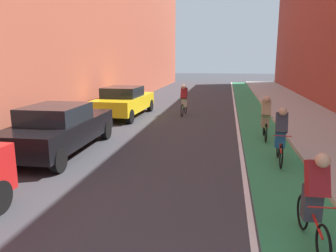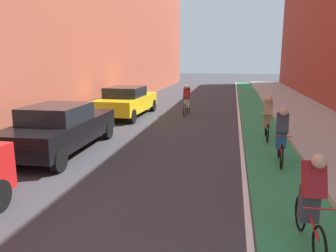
# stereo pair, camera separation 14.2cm
# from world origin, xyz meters

# --- Properties ---
(ground_plane) EXTENTS (96.02, 96.02, 0.00)m
(ground_plane) POSITION_xyz_m (0.00, 17.82, 0.00)
(ground_plane) COLOR #38383D
(bike_lane_paint) EXTENTS (1.60, 43.65, 0.00)m
(bike_lane_paint) POSITION_xyz_m (3.41, 19.82, 0.00)
(bike_lane_paint) COLOR #2D8451
(bike_lane_paint) RESTS_ON ground
(lane_divider_stripe) EXTENTS (0.12, 43.65, 0.00)m
(lane_divider_stripe) POSITION_xyz_m (2.51, 19.82, 0.00)
(lane_divider_stripe) COLOR white
(lane_divider_stripe) RESTS_ON ground
(sidewalk_right) EXTENTS (3.38, 43.65, 0.14)m
(sidewalk_right) POSITION_xyz_m (5.90, 19.82, 0.07)
(sidewalk_right) COLOR #A8A59E
(sidewalk_right) RESTS_ON ground
(parked_sedan_black) EXTENTS (2.00, 4.83, 1.53)m
(parked_sedan_black) POSITION_xyz_m (-3.16, 9.73, 0.79)
(parked_sedan_black) COLOR black
(parked_sedan_black) RESTS_ON ground
(parked_sedan_yellow_cab) EXTENTS (2.07, 4.79, 1.53)m
(parked_sedan_yellow_cab) POSITION_xyz_m (-3.16, 16.37, 0.79)
(parked_sedan_yellow_cab) COLOR yellow
(parked_sedan_yellow_cab) RESTS_ON ground
(cyclist_lead) EXTENTS (0.48, 1.66, 1.59)m
(cyclist_lead) POSITION_xyz_m (3.40, 5.56, 0.80)
(cyclist_lead) COLOR black
(cyclist_lead) RESTS_ON ground
(cyclist_mid) EXTENTS (0.48, 1.73, 1.62)m
(cyclist_mid) POSITION_xyz_m (3.53, 9.89, 0.85)
(cyclist_mid) COLOR black
(cyclist_mid) RESTS_ON ground
(cyclist_trailing) EXTENTS (0.48, 1.73, 1.62)m
(cyclist_trailing) POSITION_xyz_m (3.43, 12.73, 0.85)
(cyclist_trailing) COLOR black
(cyclist_trailing) RESTS_ON ground
(cyclist_far) EXTENTS (0.48, 1.70, 1.61)m
(cyclist_far) POSITION_xyz_m (-0.20, 17.33, 0.85)
(cyclist_far) COLOR black
(cyclist_far) RESTS_ON ground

